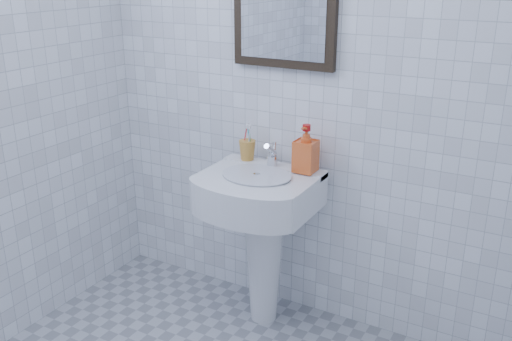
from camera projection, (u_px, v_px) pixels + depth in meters
The scene contains 5 objects.
wall_back at pixel (310, 67), 2.56m from camera, with size 2.20×0.02×2.50m, color silver.
washbasin at pixel (262, 223), 2.69m from camera, with size 0.52×0.38×0.80m.
faucet at pixel (272, 156), 2.67m from camera, with size 0.05×0.11×0.12m.
toothbrush_cup at pixel (247, 150), 2.75m from camera, with size 0.08×0.08×0.10m, color gold, non-canonical shape.
soap_dispenser at pixel (306, 149), 2.58m from camera, with size 0.10×0.10×0.22m, color #D04014.
Camera 1 is at (1.04, -1.16, 1.70)m, focal length 40.00 mm.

